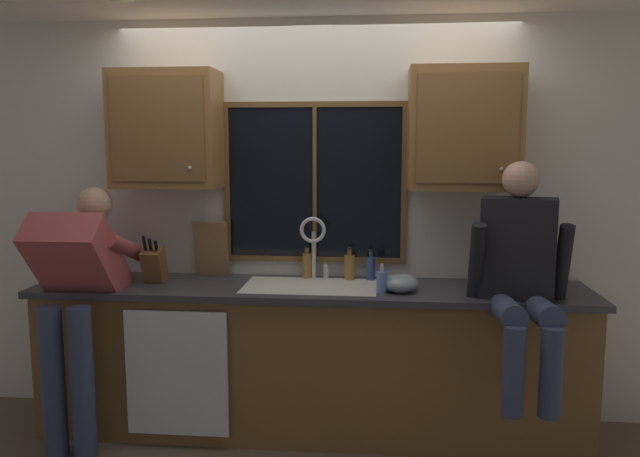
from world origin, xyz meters
TOP-DOWN VIEW (x-y plane):
  - back_wall at (0.00, 0.06)m, footprint 5.68×0.12m
  - window_glass at (-0.00, -0.01)m, footprint 1.10×0.02m
  - window_frame_top at (-0.00, -0.02)m, footprint 1.17×0.02m
  - window_frame_bottom at (-0.00, -0.02)m, footprint 1.17×0.02m
  - window_frame_left at (-0.57, -0.02)m, footprint 0.03×0.02m
  - window_frame_right at (0.57, -0.02)m, footprint 0.03×0.02m
  - window_mullion_center at (-0.00, -0.02)m, footprint 0.02×0.02m
  - lower_cabinet_run at (0.00, -0.29)m, footprint 3.28×0.58m
  - countertop at (0.00, -0.31)m, footprint 3.34×0.62m
  - dishwasher_front at (-0.74, -0.61)m, footprint 0.60×0.02m
  - upper_cabinet_left at (-0.91, -0.17)m, footprint 0.65×0.36m
  - upper_cabinet_right at (0.90, -0.17)m, footprint 0.65×0.36m
  - sink at (-0.00, -0.30)m, footprint 0.80×0.46m
  - faucet at (0.01, -0.12)m, footprint 0.18×0.09m
  - person_standing at (-1.32, -0.59)m, footprint 0.53×0.71m
  - person_sitting_on_counter at (1.18, -0.57)m, footprint 0.54×0.64m
  - knife_block at (-0.97, -0.30)m, footprint 0.12×0.18m
  - cutting_board at (-0.66, -0.09)m, footprint 0.22×0.10m
  - mixing_bowl at (0.54, -0.39)m, footprint 0.21×0.21m
  - soap_dispenser at (0.43, -0.43)m, footprint 0.06×0.07m
  - bottle_green_glass at (0.23, -0.10)m, footprint 0.07×0.07m
  - bottle_tall_clear at (-0.04, -0.07)m, footprint 0.06×0.06m
  - bottle_amber_small at (0.36, -0.09)m, footprint 0.06×0.06m

SIDE VIEW (x-z plane):
  - lower_cabinet_run at x=0.00m, z-range 0.00..0.88m
  - dishwasher_front at x=-0.74m, z-range 0.09..0.83m
  - sink at x=0.00m, z-range 0.72..0.93m
  - countertop at x=0.00m, z-range 0.88..0.92m
  - person_standing at x=-1.32m, z-range 0.19..1.70m
  - mixing_bowl at x=0.54m, z-range 0.91..1.02m
  - soap_dispenser at x=0.43m, z-range 0.90..1.07m
  - bottle_amber_small at x=0.36m, z-range 0.90..1.10m
  - bottle_green_glass at x=0.23m, z-range 0.90..1.11m
  - bottle_tall_clear at x=-0.04m, z-range 0.90..1.11m
  - knife_block at x=-0.97m, z-range 0.87..1.19m
  - window_frame_bottom at x=0.00m, z-range 1.01..1.05m
  - cutting_board at x=-0.66m, z-range 0.92..1.28m
  - person_sitting_on_counter at x=1.18m, z-range 0.47..1.73m
  - faucet at x=0.01m, z-range 0.97..1.37m
  - back_wall at x=0.00m, z-range 0.00..2.55m
  - window_glass at x=0.00m, z-range 1.05..2.00m
  - window_frame_left at x=-0.57m, z-range 1.05..2.00m
  - window_frame_right at x=0.57m, z-range 1.05..2.00m
  - window_mullion_center at x=0.00m, z-range 1.05..2.00m
  - upper_cabinet_left at x=-0.91m, z-range 1.50..2.22m
  - upper_cabinet_right at x=0.90m, z-range 1.50..2.22m
  - window_frame_top at x=0.00m, z-range 2.00..2.04m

